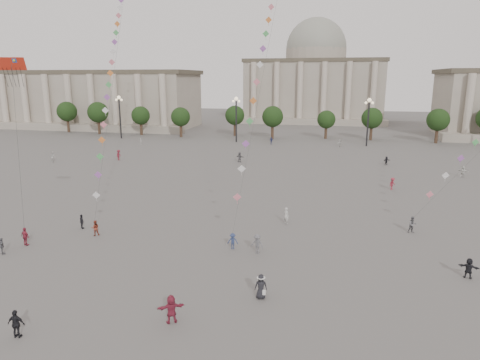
# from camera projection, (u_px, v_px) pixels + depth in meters

# --- Properties ---
(ground) EXTENTS (360.00, 360.00, 0.00)m
(ground) POSITION_uv_depth(u_px,v_px,m) (222.00, 278.00, 32.67)
(ground) COLOR #514E4C
(ground) RESTS_ON ground
(hall_west) EXTENTS (84.00, 26.22, 17.20)m
(hall_west) POSITION_uv_depth(u_px,v_px,m) (69.00, 99.00, 135.65)
(hall_west) COLOR gray
(hall_west) RESTS_ON ground
(hall_central) EXTENTS (48.30, 34.30, 35.50)m
(hall_central) POSITION_uv_depth(u_px,v_px,m) (315.00, 80.00, 152.06)
(hall_central) COLOR gray
(hall_central) RESTS_ON ground
(tree_row) EXTENTS (137.12, 5.12, 8.00)m
(tree_row) POSITION_uv_depth(u_px,v_px,m) (303.00, 118.00, 105.48)
(tree_row) COLOR #36251B
(tree_row) RESTS_ON ground
(lamp_post_far_west) EXTENTS (2.00, 0.90, 10.65)m
(lamp_post_far_west) POSITION_uv_depth(u_px,v_px,m) (120.00, 109.00, 106.89)
(lamp_post_far_west) COLOR #262628
(lamp_post_far_west) RESTS_ON ground
(lamp_post_mid_west) EXTENTS (2.00, 0.90, 10.65)m
(lamp_post_mid_west) POSITION_uv_depth(u_px,v_px,m) (236.00, 111.00, 100.58)
(lamp_post_mid_west) COLOR #262628
(lamp_post_mid_west) RESTS_ON ground
(lamp_post_mid_east) EXTENTS (2.00, 0.90, 10.65)m
(lamp_post_mid_east) POSITION_uv_depth(u_px,v_px,m) (369.00, 113.00, 94.27)
(lamp_post_mid_east) COLOR #262628
(lamp_post_mid_east) RESTS_ON ground
(person_crowd_0) EXTENTS (1.07, 0.66, 1.70)m
(person_crowd_0) POSITION_uv_depth(u_px,v_px,m) (271.00, 141.00, 98.36)
(person_crowd_0) COLOR navy
(person_crowd_0) RESTS_ON ground
(person_crowd_1) EXTENTS (1.16, 1.17, 1.91)m
(person_crowd_1) POSITION_uv_depth(u_px,v_px,m) (53.00, 157.00, 77.73)
(person_crowd_1) COLOR #BCBBB7
(person_crowd_1) RESTS_ON ground
(person_crowd_2) EXTENTS (0.80, 1.30, 1.94)m
(person_crowd_2) POSITION_uv_depth(u_px,v_px,m) (119.00, 155.00, 79.46)
(person_crowd_2) COLOR maroon
(person_crowd_2) RESTS_ON ground
(person_crowd_3) EXTENTS (1.58, 0.91, 1.62)m
(person_crowd_3) POSITION_uv_depth(u_px,v_px,m) (469.00, 268.00, 32.53)
(person_crowd_3) COLOR black
(person_crowd_3) RESTS_ON ground
(person_crowd_4) EXTENTS (1.20, 1.47, 1.57)m
(person_crowd_4) POSITION_uv_depth(u_px,v_px,m) (340.00, 143.00, 95.14)
(person_crowd_4) COLOR silver
(person_crowd_4) RESTS_ON ground
(person_crowd_6) EXTENTS (1.27, 0.92, 1.77)m
(person_crowd_6) POSITION_uv_depth(u_px,v_px,m) (257.00, 244.00, 37.12)
(person_crowd_6) COLOR slate
(person_crowd_6) RESTS_ON ground
(person_crowd_7) EXTENTS (1.67, 1.23, 1.74)m
(person_crowd_7) POSITION_uv_depth(u_px,v_px,m) (463.00, 171.00, 65.92)
(person_crowd_7) COLOR silver
(person_crowd_7) RESTS_ON ground
(person_crowd_8) EXTENTS (1.19, 1.21, 1.67)m
(person_crowd_8) POSITION_uv_depth(u_px,v_px,m) (392.00, 184.00, 58.48)
(person_crowd_8) COLOR #A12B3D
(person_crowd_8) RESTS_ON ground
(person_crowd_9) EXTENTS (1.41, 1.16, 1.51)m
(person_crowd_9) POSITION_uv_depth(u_px,v_px,m) (386.00, 161.00, 75.07)
(person_crowd_9) COLOR black
(person_crowd_9) RESTS_ON ground
(person_crowd_10) EXTENTS (0.50, 0.63, 1.50)m
(person_crowd_10) POSITION_uv_depth(u_px,v_px,m) (141.00, 142.00, 97.81)
(person_crowd_10) COLOR #AFB0AB
(person_crowd_10) RESTS_ON ground
(person_crowd_12) EXTENTS (1.76, 1.24, 1.83)m
(person_crowd_12) POSITION_uv_depth(u_px,v_px,m) (240.00, 157.00, 77.49)
(person_crowd_12) COLOR #5B5A5E
(person_crowd_12) RESTS_ON ground
(person_crowd_13) EXTENTS (0.78, 0.73, 1.78)m
(person_crowd_13) POSITION_uv_depth(u_px,v_px,m) (286.00, 216.00, 44.71)
(person_crowd_13) COLOR beige
(person_crowd_13) RESTS_ON ground
(tourist_0) EXTENTS (1.08, 0.68, 1.72)m
(tourist_0) POSITION_uv_depth(u_px,v_px,m) (25.00, 237.00, 38.90)
(tourist_0) COLOR maroon
(tourist_0) RESTS_ON ground
(tourist_1) EXTENTS (0.90, 0.86, 1.50)m
(tourist_1) POSITION_uv_depth(u_px,v_px,m) (82.00, 222.00, 43.27)
(tourist_1) COLOR #222228
(tourist_1) RESTS_ON ground
(tourist_2) EXTENTS (1.76, 1.33, 1.85)m
(tourist_2) POSITION_uv_depth(u_px,v_px,m) (171.00, 309.00, 26.57)
(tourist_2) COLOR #962940
(tourist_2) RESTS_ON ground
(tourist_3) EXTENTS (0.89, 0.87, 1.50)m
(tourist_3) POSITION_uv_depth(u_px,v_px,m) (2.00, 246.00, 36.97)
(tourist_3) COLOR #5B5B60
(tourist_3) RESTS_ON ground
(tourist_4) EXTENTS (1.07, 0.54, 1.76)m
(tourist_4) POSITION_uv_depth(u_px,v_px,m) (16.00, 324.00, 25.03)
(tourist_4) COLOR black
(tourist_4) RESTS_ON ground
(kite_flyer_0) EXTENTS (0.93, 0.87, 1.52)m
(kite_flyer_0) POSITION_uv_depth(u_px,v_px,m) (95.00, 228.00, 41.43)
(kite_flyer_0) COLOR brown
(kite_flyer_0) RESTS_ON ground
(kite_flyer_1) EXTENTS (1.03, 0.68, 1.49)m
(kite_flyer_1) POSITION_uv_depth(u_px,v_px,m) (233.00, 241.00, 38.09)
(kite_flyer_1) COLOR navy
(kite_flyer_1) RESTS_ON ground
(kite_flyer_2) EXTENTS (0.95, 0.84, 1.64)m
(kite_flyer_2) POSITION_uv_depth(u_px,v_px,m) (413.00, 225.00, 42.17)
(kite_flyer_2) COLOR #5E5E63
(kite_flyer_2) RESTS_ON ground
(hat_person) EXTENTS (0.96, 0.71, 1.78)m
(hat_person) POSITION_uv_depth(u_px,v_px,m) (261.00, 286.00, 29.50)
(hat_person) COLOR black
(hat_person) RESTS_ON ground
(dragon_kite) EXTENTS (2.26, 1.15, 14.98)m
(dragon_kite) POSITION_uv_depth(u_px,v_px,m) (13.00, 74.00, 35.44)
(dragon_kite) COLOR red
(dragon_kite) RESTS_ON ground
(kite_train_west) EXTENTS (13.28, 37.67, 54.96)m
(kite_train_west) POSITION_uv_depth(u_px,v_px,m) (118.00, 25.00, 56.97)
(kite_train_west) COLOR #3F3F3F
(kite_train_west) RESTS_ON ground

